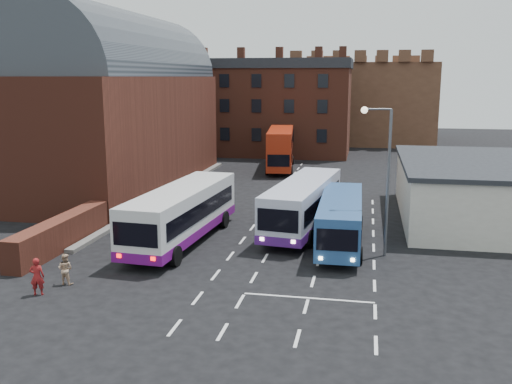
% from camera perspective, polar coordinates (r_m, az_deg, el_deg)
% --- Properties ---
extents(ground, '(180.00, 180.00, 0.00)m').
position_cam_1_polar(ground, '(30.35, -3.66, -7.78)').
color(ground, black).
extents(railway_station, '(12.00, 28.00, 16.00)m').
position_cam_1_polar(railway_station, '(53.85, -14.24, 8.61)').
color(railway_station, '#602B1E').
rests_on(railway_station, ground).
extents(forecourt_wall, '(1.20, 10.00, 1.80)m').
position_cam_1_polar(forecourt_wall, '(35.68, -18.93, -3.93)').
color(forecourt_wall, '#602B1E').
rests_on(forecourt_wall, ground).
extents(cream_building, '(10.40, 16.40, 4.25)m').
position_cam_1_polar(cream_building, '(43.10, 21.06, 0.22)').
color(cream_building, beige).
rests_on(cream_building, ground).
extents(brick_terrace, '(22.00, 10.00, 11.00)m').
position_cam_1_polar(brick_terrace, '(75.03, 0.79, 8.03)').
color(brick_terrace, brown).
rests_on(brick_terrace, ground).
extents(castle_keep, '(22.00, 22.00, 12.00)m').
position_cam_1_polar(castle_keep, '(93.79, 10.34, 8.84)').
color(castle_keep, brown).
rests_on(castle_keep, ground).
extents(bus_white_outbound, '(3.79, 12.52, 3.37)m').
position_cam_1_polar(bus_white_outbound, '(35.00, -7.40, -1.84)').
color(bus_white_outbound, silver).
rests_on(bus_white_outbound, ground).
extents(bus_white_inbound, '(4.23, 12.20, 3.26)m').
position_cam_1_polar(bus_white_inbound, '(37.67, 4.74, -0.94)').
color(bus_white_inbound, silver).
rests_on(bus_white_inbound, ground).
extents(bus_blue, '(2.76, 10.56, 2.87)m').
position_cam_1_polar(bus_blue, '(34.53, 8.47, -2.56)').
color(bus_blue, navy).
rests_on(bus_blue, ground).
extents(bus_red_double, '(3.80, 11.29, 4.43)m').
position_cam_1_polar(bus_red_double, '(62.02, 2.46, 4.38)').
color(bus_red_double, '#9E230D').
rests_on(bus_red_double, ground).
extents(street_lamp, '(1.70, 0.47, 8.40)m').
position_cam_1_polar(street_lamp, '(32.22, 12.62, 2.40)').
color(street_lamp, '#57595E').
rests_on(street_lamp, ground).
extents(pedestrian_red, '(0.76, 0.61, 1.80)m').
position_cam_1_polar(pedestrian_red, '(28.55, -21.05, -7.90)').
color(pedestrian_red, maroon).
rests_on(pedestrian_red, ground).
extents(pedestrian_beige, '(0.78, 0.62, 1.55)m').
position_cam_1_polar(pedestrian_beige, '(29.57, -18.53, -7.31)').
color(pedestrian_beige, tan).
rests_on(pedestrian_beige, ground).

